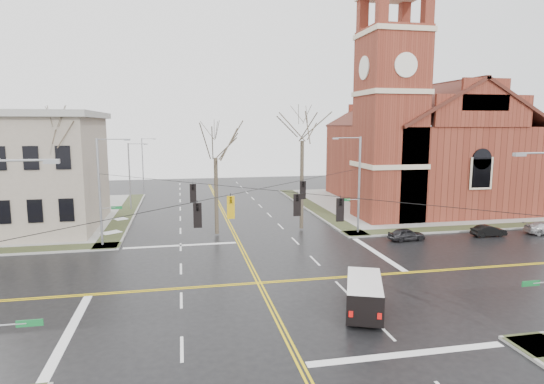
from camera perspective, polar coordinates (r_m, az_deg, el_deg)
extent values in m
plane|color=black|center=(30.25, -1.63, -11.33)|extent=(120.00, 120.00, 0.00)
cube|color=gray|center=(61.70, 17.64, -1.44)|extent=(30.00, 30.00, 0.15)
cube|color=#2D341C|center=(56.33, 5.27, -1.90)|extent=(2.00, 30.00, 0.02)
cube|color=#2D341C|center=(50.32, 25.28, -3.93)|extent=(30.00, 2.00, 0.02)
cube|color=#2D341C|center=(54.38, -18.00, -2.66)|extent=(2.00, 30.00, 0.02)
cube|color=gold|center=(30.23, -1.86, -11.34)|extent=(0.12, 100.00, 0.01)
cube|color=gold|center=(30.27, -1.41, -11.31)|extent=(0.12, 100.00, 0.01)
cube|color=gold|center=(30.14, -1.59, -11.40)|extent=(100.00, 0.12, 0.01)
cube|color=gold|center=(30.36, -1.67, -11.25)|extent=(100.00, 0.12, 0.01)
cube|color=silver|center=(22.57, 16.71, -18.88)|extent=(9.50, 0.50, 0.01)
cube|color=silver|center=(39.89, -11.40, -6.58)|extent=(9.50, 0.50, 0.01)
cube|color=silver|center=(25.85, -24.04, -15.63)|extent=(0.50, 9.50, 0.01)
cube|color=silver|center=(37.84, 13.02, -7.46)|extent=(0.50, 9.50, 0.01)
cube|color=maroon|center=(50.06, 14.53, 7.91)|extent=(6.00, 6.00, 20.00)
cube|color=beige|center=(50.91, 14.95, 18.65)|extent=(6.30, 6.30, 0.50)
cylinder|color=silver|center=(47.69, 16.46, 15.05)|extent=(2.40, 0.15, 2.40)
cylinder|color=silver|center=(49.15, 11.49, 15.02)|extent=(0.15, 2.40, 2.40)
cube|color=maroon|center=(62.44, 18.20, 3.21)|extent=(18.00, 24.00, 10.00)
cube|color=maroon|center=(53.30, 12.63, -0.43)|extent=(2.00, 5.00, 4.40)
cube|color=gray|center=(51.25, -30.99, 1.94)|extent=(18.00, 14.00, 11.00)
cylinder|color=gray|center=(43.15, 10.88, 0.86)|extent=(0.20, 0.20, 9.00)
cylinder|color=gray|center=(43.13, 10.09, -0.94)|extent=(1.20, 0.06, 0.06)
cube|color=#10612A|center=(42.88, 9.22, -0.97)|extent=(0.90, 0.04, 0.25)
cylinder|color=gray|center=(42.36, 9.53, 6.73)|extent=(2.40, 0.08, 0.08)
cube|color=gray|center=(41.95, 7.99, 6.68)|extent=(0.50, 0.22, 0.15)
cylinder|color=gray|center=(40.50, -20.83, -0.04)|extent=(0.20, 0.20, 9.00)
cylinder|color=gray|center=(40.62, -19.89, -1.90)|extent=(1.20, 0.06, 0.06)
cube|color=#10612A|center=(40.52, -18.91, -1.87)|extent=(0.90, 0.04, 0.25)
cylinder|color=gray|center=(39.95, -19.45, 6.27)|extent=(2.40, 0.08, 0.08)
cube|color=gray|center=(39.81, -17.73, 6.27)|extent=(0.50, 0.22, 0.15)
cube|color=#10612A|center=(23.40, 29.73, -9.94)|extent=(0.90, 0.04, 0.25)
cylinder|color=gray|center=(22.45, 31.00, 4.22)|extent=(2.40, 0.08, 0.08)
cube|color=gray|center=(21.66, 28.64, 4.15)|extent=(0.50, 0.22, 0.15)
cylinder|color=gray|center=(18.95, -30.22, -14.21)|extent=(1.20, 0.06, 0.06)
cube|color=#10612A|center=(18.74, -28.13, -14.31)|extent=(0.90, 0.04, 0.25)
cylinder|color=gray|center=(17.48, -29.75, 3.45)|extent=(2.40, 0.08, 0.08)
cube|color=gray|center=(17.15, -25.93, 3.47)|extent=(0.50, 0.22, 0.15)
cylinder|color=black|center=(28.75, -1.69, 0.37)|extent=(23.02, 23.02, 0.03)
cylinder|color=black|center=(28.75, -1.69, 0.37)|extent=(23.02, 23.02, 0.03)
imported|color=black|center=(24.54, -9.33, -2.91)|extent=(0.21, 0.26, 1.30)
imported|color=black|center=(33.59, 3.89, 0.24)|extent=(0.21, 0.26, 1.30)
imported|color=#C89A0B|center=(26.64, -5.19, -1.94)|extent=(0.21, 0.26, 1.30)
imported|color=black|center=(32.42, -9.88, -0.17)|extent=(0.21, 0.26, 1.30)
imported|color=black|center=(26.06, 8.54, -2.23)|extent=(0.21, 0.26, 1.30)
imported|color=black|center=(27.36, 3.17, -1.64)|extent=(0.21, 0.26, 1.30)
cylinder|color=gray|center=(56.71, -17.44, 1.84)|extent=(0.16, 0.16, 8.00)
cylinder|color=gray|center=(56.32, -16.60, 5.82)|extent=(2.00, 0.07, 0.07)
cube|color=gray|center=(56.24, -15.58, 5.81)|extent=(0.45, 0.20, 0.13)
cylinder|color=gray|center=(76.54, -15.92, 3.52)|extent=(0.16, 0.16, 8.00)
cylinder|color=gray|center=(76.25, -15.29, 6.47)|extent=(2.00, 0.07, 0.07)
cube|color=gray|center=(76.20, -14.53, 6.46)|extent=(0.45, 0.20, 0.13)
cube|color=white|center=(25.92, 11.50, -12.43)|extent=(3.45, 5.08, 1.52)
cube|color=white|center=(27.84, 11.40, -11.43)|extent=(2.00, 1.42, 1.07)
cube|color=black|center=(27.97, 11.42, -10.27)|extent=(1.58, 0.71, 0.72)
cube|color=black|center=(25.91, 11.52, -11.28)|extent=(2.91, 3.67, 0.49)
cube|color=#B70C0A|center=(23.73, 9.86, -14.86)|extent=(0.22, 0.14, 0.30)
cube|color=#B70C0A|center=(23.78, 13.34, -14.92)|extent=(0.22, 0.14, 0.30)
cube|color=black|center=(26.20, 11.45, -14.02)|extent=(3.51, 5.14, 0.09)
cylinder|color=black|center=(27.63, 9.64, -12.70)|extent=(0.45, 0.68, 0.64)
cylinder|color=black|center=(27.68, 13.13, -12.77)|extent=(0.45, 0.68, 0.64)
cylinder|color=black|center=(24.74, 9.55, -15.30)|extent=(0.45, 0.68, 0.64)
cylinder|color=black|center=(24.79, 13.49, -15.37)|extent=(0.45, 0.68, 0.64)
imported|color=black|center=(42.36, 16.52, -5.12)|extent=(3.34, 1.49, 1.12)
imported|color=black|center=(46.63, 25.54, -4.42)|extent=(3.17, 1.11, 1.05)
cylinder|color=#3B3225|center=(43.24, -24.60, -0.21)|extent=(0.36, 0.36, 8.30)
cylinder|color=#3B3225|center=(42.25, -7.01, -0.52)|extent=(0.36, 0.36, 7.10)
cylinder|color=#3B3225|center=(44.14, 3.76, 0.88)|extent=(0.36, 0.36, 8.57)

